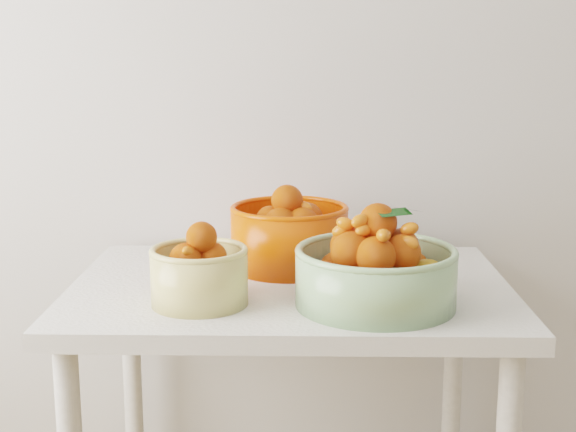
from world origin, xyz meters
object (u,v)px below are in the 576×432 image
(bowl_cream, at_px, (199,273))
(bowl_green, at_px, (376,271))
(table, at_px, (290,322))
(bowl_orange, at_px, (290,235))

(bowl_cream, xyz_separation_m, bowl_green, (0.37, -0.00, 0.01))
(table, distance_m, bowl_cream, 0.30)
(table, xyz_separation_m, bowl_orange, (-0.00, 0.13, 0.18))
(bowl_cream, height_order, bowl_green, bowl_green)
(table, relative_size, bowl_orange, 2.86)
(bowl_green, height_order, bowl_orange, bowl_green)
(bowl_cream, distance_m, bowl_orange, 0.35)
(table, height_order, bowl_cream, bowl_cream)
(table, bearing_deg, bowl_green, -42.04)
(bowl_green, distance_m, bowl_orange, 0.35)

